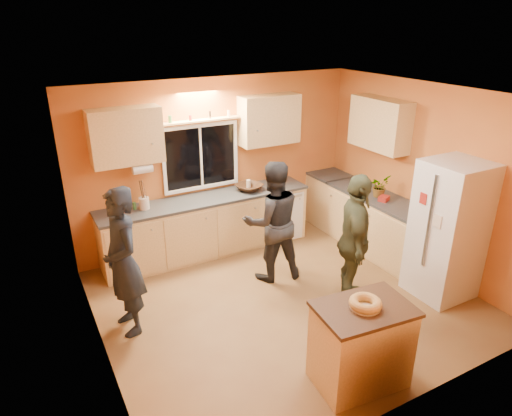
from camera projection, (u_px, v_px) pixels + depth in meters
ground at (285, 300)px, 5.91m from camera, size 4.50×4.50×0.00m
room_shell at (279, 171)px, 5.67m from camera, size 4.54×4.04×2.61m
back_counter at (229, 220)px, 7.11m from camera, size 4.23×0.62×0.90m
right_counter at (377, 224)px, 7.00m from camera, size 0.62×1.84×0.90m
refrigerator at (448, 230)px, 5.75m from camera, size 0.72×0.70×1.80m
island at (361, 344)px, 4.44m from camera, size 0.96×0.71×0.88m
bundt_pastry at (365, 303)px, 4.25m from camera, size 0.31×0.31×0.09m
person_left at (123, 262)px, 5.05m from camera, size 0.48×0.68×1.75m
person_center at (272, 222)px, 6.13m from camera, size 0.93×0.79×1.69m
person_right at (355, 242)px, 5.56m from camera, size 0.89×1.07×1.71m
mixing_bowl at (249, 187)px, 7.06m from camera, size 0.51×0.51×0.10m
utensil_crock at (144, 203)px, 6.36m from camera, size 0.14×0.14×0.17m
potted_plant at (379, 186)px, 6.77m from camera, size 0.36×0.34×0.33m
red_box at (384, 199)px, 6.66m from camera, size 0.19×0.17×0.07m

